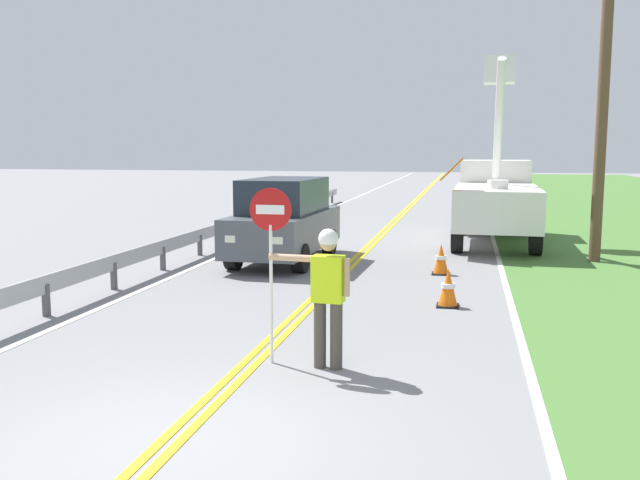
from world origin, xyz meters
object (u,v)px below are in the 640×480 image
at_px(flagger_worker, 327,289).
at_px(utility_bucket_truck, 496,196).
at_px(stop_sign_paddle, 271,236).
at_px(utility_pole_near, 604,82).
at_px(traffic_cone_lead, 448,288).
at_px(traffic_cone_mid, 441,260).
at_px(oncoming_suv_nearest, 284,220).

height_order(flagger_worker, utility_bucket_truck, utility_bucket_truck).
relative_size(stop_sign_paddle, utility_pole_near, 0.27).
height_order(utility_pole_near, traffic_cone_lead, utility_pole_near).
bearing_deg(utility_pole_near, stop_sign_paddle, -120.44).
distance_m(utility_bucket_truck, traffic_cone_mid, 6.20).
bearing_deg(stop_sign_paddle, utility_bucket_truck, 75.59).
bearing_deg(utility_pole_near, utility_bucket_truck, 125.26).
bearing_deg(flagger_worker, utility_pole_near, 63.20).
bearing_deg(traffic_cone_mid, utility_pole_near, 35.09).
bearing_deg(stop_sign_paddle, oncoming_suv_nearest, 103.93).
height_order(flagger_worker, traffic_cone_mid, flagger_worker).
bearing_deg(utility_bucket_truck, traffic_cone_mid, -103.16).
xyz_separation_m(flagger_worker, traffic_cone_mid, (1.18, 7.11, -0.71)).
height_order(oncoming_suv_nearest, utility_pole_near, utility_pole_near).
bearing_deg(flagger_worker, traffic_cone_mid, 80.56).
xyz_separation_m(flagger_worker, utility_pole_near, (4.92, 9.73, 3.42)).
distance_m(stop_sign_paddle, traffic_cone_lead, 4.62).
height_order(utility_bucket_truck, oncoming_suv_nearest, utility_bucket_truck).
relative_size(flagger_worker, oncoming_suv_nearest, 0.39).
relative_size(utility_bucket_truck, utility_pole_near, 0.80).
bearing_deg(oncoming_suv_nearest, utility_pole_near, 12.19).
xyz_separation_m(oncoming_suv_nearest, traffic_cone_lead, (4.19, -4.19, -0.72)).
relative_size(flagger_worker, stop_sign_paddle, 0.78).
bearing_deg(traffic_cone_lead, traffic_cone_mid, 94.41).
xyz_separation_m(stop_sign_paddle, traffic_cone_mid, (1.95, 7.05, -1.37)).
xyz_separation_m(stop_sign_paddle, utility_bucket_truck, (3.34, 12.99, -0.29)).
bearing_deg(traffic_cone_lead, utility_bucket_truck, 82.91).
bearing_deg(utility_bucket_truck, oncoming_suv_nearest, -136.95).
relative_size(utility_pole_near, traffic_cone_lead, 12.23).
distance_m(utility_bucket_truck, traffic_cone_lead, 9.30).
xyz_separation_m(utility_bucket_truck, traffic_cone_mid, (-1.39, -5.94, -1.08)).
xyz_separation_m(flagger_worker, oncoming_suv_nearest, (-2.76, 8.08, 0.01)).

